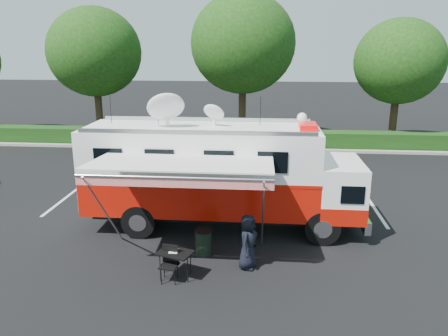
# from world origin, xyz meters

# --- Properties ---
(ground_plane) EXTENTS (120.00, 120.00, 0.00)m
(ground_plane) POSITION_xyz_m (0.00, 0.00, 0.00)
(ground_plane) COLOR black
(ground_plane) RESTS_ON ground
(back_border) EXTENTS (60.00, 6.14, 8.87)m
(back_border) POSITION_xyz_m (1.14, 12.90, 5.00)
(back_border) COLOR #9E998E
(back_border) RESTS_ON ground_plane
(stall_lines) EXTENTS (24.12, 5.50, 0.01)m
(stall_lines) POSITION_xyz_m (-0.50, 3.00, 0.00)
(stall_lines) COLOR silver
(stall_lines) RESTS_ON ground_plane
(command_truck) EXTENTS (8.99, 2.47, 4.32)m
(command_truck) POSITION_xyz_m (-0.08, -0.00, 1.85)
(command_truck) COLOR black
(command_truck) RESTS_ON ground_plane
(awning) EXTENTS (4.91, 2.54, 2.97)m
(awning) POSITION_xyz_m (-0.88, -2.57, 2.78)
(awning) COLOR silver
(awning) RESTS_ON ground_plane
(person) EXTENTS (0.67, 0.86, 1.54)m
(person) POSITION_xyz_m (0.94, -2.74, 0.00)
(person) COLOR black
(person) RESTS_ON ground_plane
(folding_table) EXTENTS (1.02, 0.87, 0.74)m
(folding_table) POSITION_xyz_m (-0.92, -3.44, 0.69)
(folding_table) COLOR black
(folding_table) RESTS_ON ground_plane
(folding_chair) EXTENTS (0.50, 0.53, 0.93)m
(folding_chair) POSITION_xyz_m (-1.04, -3.53, 0.55)
(folding_chair) COLOR black
(folding_chair) RESTS_ON ground_plane
(trash_bin) EXTENTS (0.51, 0.51, 0.77)m
(trash_bin) POSITION_xyz_m (-0.37, -2.07, 0.39)
(trash_bin) COLOR black
(trash_bin) RESTS_ON ground_plane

